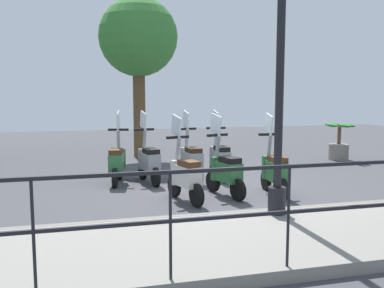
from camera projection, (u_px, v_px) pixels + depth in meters
name	position (u px, v px, depth m)	size (l,w,h in m)	color
ground_plane	(218.00, 189.00, 8.64)	(28.00, 28.00, 0.00)	#424247
promenade_walkway	(293.00, 235.00, 5.60)	(2.20, 20.00, 0.15)	gray
fence_railing	(342.00, 193.00, 4.50)	(0.04, 16.03, 1.07)	black
lamp_post_near	(280.00, 80.00, 6.11)	(0.26, 0.90, 4.41)	black
tree_distant	(138.00, 39.00, 12.46)	(2.30, 2.30, 4.69)	brown
potted_palm	(339.00, 144.00, 12.26)	(1.06, 0.66, 1.05)	slate
scooter_near_0	(274.00, 170.00, 8.04)	(1.23, 0.44, 1.54)	black
scooter_near_1	(225.00, 171.00, 7.95)	(1.21, 0.53, 1.54)	black
scooter_near_2	(185.00, 175.00, 7.56)	(1.21, 0.52, 1.54)	black
scooter_far_0	(220.00, 158.00, 9.48)	(1.23, 0.44, 1.54)	black
scooter_far_1	(191.00, 160.00, 9.27)	(1.23, 0.44, 1.54)	black
scooter_far_2	(149.00, 161.00, 9.11)	(1.22, 0.48, 1.54)	black
scooter_far_3	(117.00, 161.00, 9.06)	(1.22, 0.49, 1.54)	black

